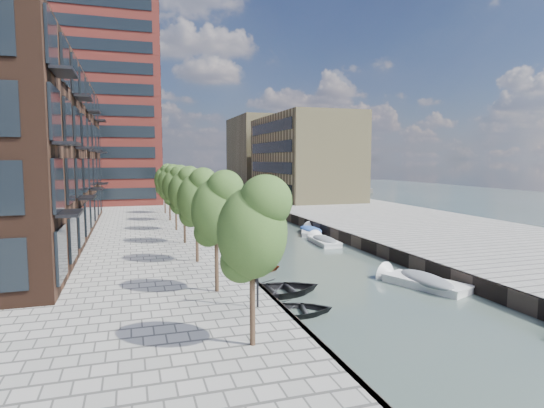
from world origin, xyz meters
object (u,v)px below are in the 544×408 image
tree_4 (175,184)px  tree_5 (169,181)px  tree_2 (196,196)px  sloop_2 (249,272)px  sloop_3 (199,228)px  sloop_4 (203,230)px  tree_1 (216,207)px  sloop_0 (278,295)px  tree_0 (252,226)px  tree_3 (184,189)px  motorboat_1 (418,282)px  tree_6 (165,178)px  motorboat_3 (311,231)px  motorboat_4 (323,241)px  bridge (202,193)px  car (264,198)px  sloop_1 (291,315)px

tree_4 → tree_5: (0.00, 7.00, 0.00)m
tree_2 → sloop_2: 6.33m
sloop_3 → sloop_4: 1.11m
tree_1 → sloop_0: tree_1 is taller
sloop_2 → tree_0: bearing=168.8°
tree_3 → motorboat_1: bearing=-46.4°
tree_2 → tree_6: size_ratio=1.00×
motorboat_1 → motorboat_3: size_ratio=1.05×
tree_1 → motorboat_4: 20.62m
sloop_3 → bridge: bearing=1.7°
sloop_4 → car: bearing=-46.0°
sloop_2 → bridge: bearing=-2.7°
tree_1 → tree_5: 28.00m
motorboat_4 → tree_1: bearing=-129.2°
tree_1 → tree_0: bearing=-90.0°
motorboat_3 → motorboat_4: bearing=-101.2°
bridge → sloop_2: bearing=-95.3°
tree_3 → sloop_2: tree_3 is taller
bridge → car: bearing=-62.5°
sloop_3 → tree_4: bearing=166.8°
sloop_1 → motorboat_3: 25.02m
tree_4 → motorboat_1: size_ratio=1.02×
motorboat_4 → tree_3: bearing=-173.3°
sloop_1 → motorboat_4: size_ratio=0.85×
sloop_2 → motorboat_3: bearing=-33.6°
tree_1 → sloop_3: tree_1 is taller
tree_4 → sloop_2: tree_4 is taller
sloop_2 → car: bearing=-15.3°
tree_3 → tree_4: size_ratio=1.00×
motorboat_1 → motorboat_4: 14.60m
tree_2 → bridge: bearing=81.1°
tree_0 → tree_4: (0.00, 28.00, 0.00)m
motorboat_3 → sloop_3: bearing=147.0°
tree_4 → tree_5: size_ratio=1.00×
tree_5 → sloop_1: 30.39m
tree_4 → bridge: bearing=78.0°
tree_0 → tree_4: bearing=90.0°
motorboat_1 → motorboat_4: motorboat_1 is taller
tree_5 → sloop_2: 21.90m
tree_4 → sloop_2: 15.33m
sloop_2 → sloop_4: bearing=2.8°
sloop_2 → motorboat_4: (9.16, 8.45, 0.20)m
tree_3 → sloop_4: bearing=75.3°
tree_1 → motorboat_4: bearing=50.8°
tree_1 → sloop_3: size_ratio=1.26×
car → motorboat_3: bearing=-92.0°
motorboat_1 → tree_4: bearing=121.9°
sloop_2 → motorboat_1: (9.06, -6.15, 0.23)m
tree_3 → sloop_1: (3.37, -15.73, -5.31)m
bridge → sloop_0: 59.65m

